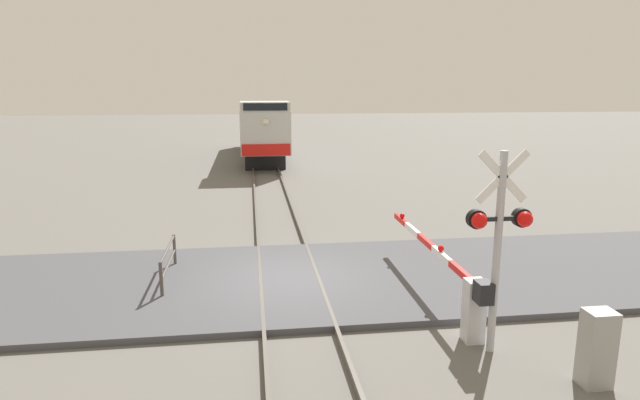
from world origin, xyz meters
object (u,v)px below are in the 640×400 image
object	(u,v)px
locomotive	(262,127)
guard_railing	(168,260)
crossing_signal	(499,231)
utility_cabinet	(597,349)
crossing_gate	(459,285)

from	to	relation	value
locomotive	guard_railing	bearing A→B (deg)	-97.22
crossing_signal	utility_cabinet	bearing A→B (deg)	-48.38
locomotive	utility_cabinet	distance (m)	29.39
crossing_gate	locomotive	bearing A→B (deg)	97.02
locomotive	crossing_signal	size ratio (longest dim) A/B	4.07
guard_railing	crossing_signal	bearing A→B (deg)	-34.03
locomotive	crossing_signal	xyz separation A→B (m)	(3.43, -27.69, 0.24)
locomotive	utility_cabinet	xyz separation A→B (m)	(4.60, -28.99, -1.42)
crossing_gate	guard_railing	distance (m)	6.95
crossing_gate	crossing_signal	bearing A→B (deg)	-81.83
locomotive	crossing_gate	distance (m)	26.70
crossing_signal	crossing_gate	distance (m)	1.91
utility_cabinet	guard_railing	world-z (taller)	utility_cabinet
crossing_gate	utility_cabinet	size ratio (longest dim) A/B	4.67
crossing_signal	crossing_gate	size ratio (longest dim) A/B	0.62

